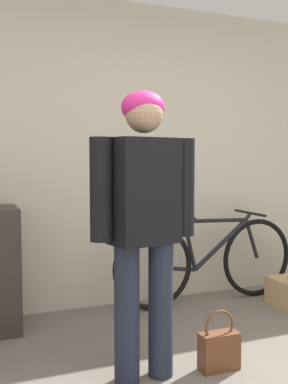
# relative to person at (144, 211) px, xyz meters

# --- Properties ---
(wall_back) EXTENTS (8.00, 0.07, 2.60)m
(wall_back) POSITION_rel_person_xyz_m (0.29, 1.37, 0.33)
(wall_back) COLOR beige
(wall_back) RESTS_ON ground_plane
(person) EXTENTS (0.62, 0.29, 1.65)m
(person) POSITION_rel_person_xyz_m (0.00, 0.00, 0.00)
(person) COLOR #23283D
(person) RESTS_ON ground_plane
(bicycle) EXTENTS (1.76, 0.46, 0.79)m
(bicycle) POSITION_rel_person_xyz_m (1.03, 1.07, -0.59)
(bicycle) COLOR black
(bicycle) RESTS_ON ground_plane
(handbag) EXTENTS (0.24, 0.11, 0.37)m
(handbag) POSITION_rel_person_xyz_m (0.46, -0.07, -0.85)
(handbag) COLOR brown
(handbag) RESTS_ON ground_plane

